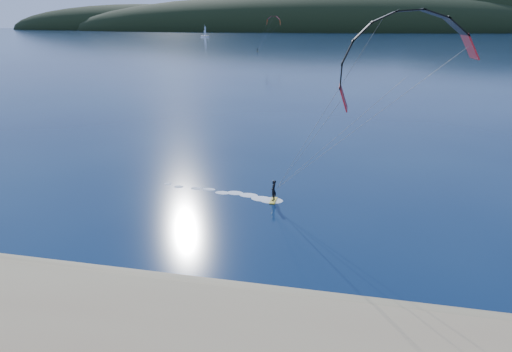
{
  "coord_description": "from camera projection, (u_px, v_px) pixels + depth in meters",
  "views": [
    {
      "loc": [
        7.54,
        -14.63,
        14.05
      ],
      "look_at": [
        2.48,
        10.0,
        5.0
      ],
      "focal_mm": 30.13,
      "sensor_mm": 36.0,
      "label": 1
    }
  ],
  "objects": [
    {
      "name": "headland",
      "position": [
        345.0,
        31.0,
        706.37
      ],
      "size": [
        1200.0,
        310.0,
        140.0
      ],
      "color": "black",
      "rests_on": "ground"
    },
    {
      "name": "wet_sand",
      "position": [
        192.0,
        290.0,
        23.8
      ],
      "size": [
        220.0,
        2.5,
        0.1
      ],
      "color": "#978258",
      "rests_on": "ground"
    },
    {
      "name": "kitesurfer_far",
      "position": [
        273.0,
        24.0,
        202.81
      ],
      "size": [
        12.44,
        6.01,
        15.4
      ],
      "color": "gold",
      "rests_on": "ground"
    },
    {
      "name": "sailboat",
      "position": [
        205.0,
        36.0,
        413.84
      ],
      "size": [
        8.06,
        5.07,
        11.27
      ],
      "color": "white",
      "rests_on": "ground"
    },
    {
      "name": "kitesurfer_near",
      "position": [
        398.0,
        83.0,
        27.37
      ],
      "size": [
        24.15,
        6.59,
        15.02
      ],
      "color": "gold",
      "rests_on": "ground"
    },
    {
      "name": "ground",
      "position": [
        159.0,
        347.0,
        19.67
      ],
      "size": [
        1800.0,
        1800.0,
        0.0
      ],
      "primitive_type": "plane",
      "color": "#081A3B",
      "rests_on": "ground"
    }
  ]
}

